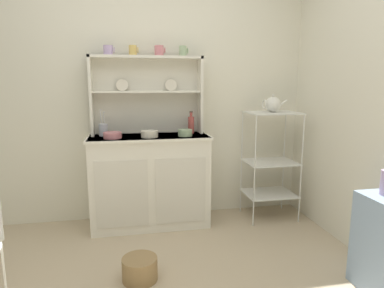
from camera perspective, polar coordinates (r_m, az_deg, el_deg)
The scene contains 15 objects.
wall_back at distance 3.28m, azimuth -8.61°, elevation 8.95°, with size 3.84×0.05×2.50m, color silver.
hutch_cabinet at distance 3.15m, azimuth -7.16°, elevation -6.06°, with size 1.10×0.45×0.85m.
hutch_shelf_unit at distance 3.19m, azimuth -7.70°, elevation 9.25°, with size 1.02×0.18×0.72m.
bakers_rack at distance 3.34m, azimuth 13.27°, elevation -1.85°, with size 0.48×0.38×1.05m.
floor_basket at distance 2.45m, azimuth -8.88°, elevation -20.29°, with size 0.24×0.24×0.16m, color #93754C.
cup_lilac_0 at distance 3.16m, azimuth -14.08°, elevation 15.24°, with size 0.10×0.08×0.08m.
cup_gold_1 at distance 3.15m, azimuth -10.03°, elevation 15.44°, with size 0.08×0.07×0.09m.
cup_rose_2 at distance 3.17m, azimuth -5.60°, elevation 15.55°, with size 0.10×0.08×0.09m.
cup_sage_3 at distance 3.20m, azimuth -1.54°, elevation 15.55°, with size 0.08×0.07×0.09m.
bowl_mixing_large at distance 2.98m, azimuth -13.40°, elevation 1.46°, with size 0.16×0.16×0.05m, color #D17A84.
bowl_floral_medium at distance 2.98m, azimuth -7.25°, elevation 1.72°, with size 0.15×0.15×0.06m, color silver.
bowl_cream_small at distance 3.02m, azimuth -1.18°, elevation 1.93°, with size 0.13×0.13×0.06m, color #9EB78E.
jam_bottle at distance 3.18m, azimuth -0.16°, elevation 3.38°, with size 0.06×0.06×0.21m.
utensil_jar at distance 3.13m, azimuth -14.88°, elevation 2.40°, with size 0.08×0.08×0.24m.
porcelain_teapot at distance 3.28m, azimuth 13.60°, elevation 6.59°, with size 0.24×0.15×0.17m.
Camera 1 is at (-0.14, -1.65, 1.33)m, focal length 31.28 mm.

